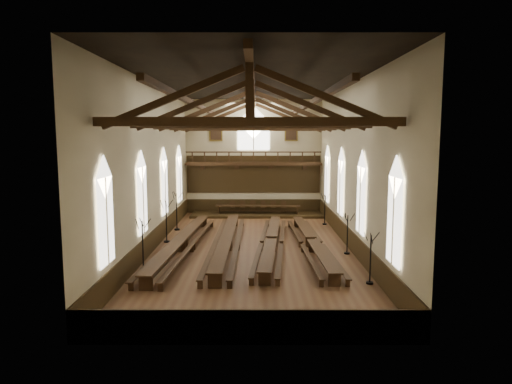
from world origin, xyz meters
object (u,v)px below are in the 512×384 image
at_px(refectory_row_d, 312,241).
at_px(candelabrum_left_near, 143,255).
at_px(refectory_row_c, 272,241).
at_px(candelabrum_right_far, 325,215).
at_px(refectory_row_b, 227,240).
at_px(high_table, 258,207).
at_px(candelabrum_left_far, 177,218).
at_px(refectory_row_a, 182,241).
at_px(candelabrum_left_mid, 167,229).
at_px(candelabrum_right_near, 370,268).
at_px(candelabrum_right_mid, 347,242).
at_px(dais, 258,214).

height_order(refectory_row_d, candelabrum_left_near, candelabrum_left_near).
relative_size(refectory_row_c, candelabrum_right_far, 5.90).
xyz_separation_m(refectory_row_b, candelabrum_left_near, (-4.00, -4.30, 0.24)).
distance_m(refectory_row_c, high_table, 11.67).
height_order(refectory_row_d, high_table, high_table).
distance_m(candelabrum_left_near, candelabrum_left_far, 9.95).
height_order(refectory_row_a, high_table, high_table).
bearing_deg(refectory_row_d, refectory_row_c, 176.66).
xyz_separation_m(refectory_row_a, refectory_row_c, (5.41, 0.40, -0.05)).
xyz_separation_m(refectory_row_b, candelabrum_left_far, (-4.00, 5.65, 0.28)).
bearing_deg(high_table, refectory_row_c, -86.03).
relative_size(refectory_row_b, candelabrum_left_mid, 5.33).
xyz_separation_m(refectory_row_b, candelabrum_right_near, (7.10, -6.46, 0.16)).
bearing_deg(candelabrum_left_mid, candelabrum_right_mid, -14.65).
xyz_separation_m(high_table, candelabrum_left_near, (-5.93, -16.00, 0.05)).
xyz_separation_m(refectory_row_c, dais, (-0.81, 11.64, -0.44)).
xyz_separation_m(candelabrum_right_mid, candelabrum_right_far, (0.00, 8.81, 0.00)).
bearing_deg(candelabrum_right_far, refectory_row_b, -132.54).
distance_m(candelabrum_left_mid, candelabrum_right_mid, 11.47).
bearing_deg(refectory_row_a, dais, 69.10).
bearing_deg(dais, high_table, 91.79).
relative_size(refectory_row_b, dais, 1.31).
distance_m(refectory_row_b, candelabrum_left_far, 6.93).
xyz_separation_m(refectory_row_c, refectory_row_d, (2.41, -0.14, -0.00)).
height_order(refectory_row_c, candelabrum_left_mid, candelabrum_left_mid).
height_order(candelabrum_left_far, candelabrum_right_mid, candelabrum_left_far).
bearing_deg(refectory_row_b, candelabrum_left_near, -132.91).
height_order(candelabrum_left_mid, candelabrum_right_far, candelabrum_left_mid).
relative_size(refectory_row_c, candelabrum_right_mid, 5.91).
height_order(dais, candelabrum_left_far, candelabrum_left_far).
bearing_deg(candelabrum_left_near, refectory_row_d, 24.73).
distance_m(high_table, candelabrum_right_far, 6.51).
relative_size(refectory_row_a, refectory_row_d, 1.05).
relative_size(refectory_row_a, candelabrum_right_near, 6.10).
distance_m(refectory_row_a, high_table, 12.89).
xyz_separation_m(refectory_row_a, candelabrum_left_mid, (-1.34, 2.18, 0.27)).
relative_size(high_table, candelabrum_right_mid, 3.03).
bearing_deg(refectory_row_d, candelabrum_left_mid, 168.17).
relative_size(refectory_row_b, refectory_row_d, 1.05).
xyz_separation_m(candelabrum_right_near, candelabrum_right_mid, (-0.00, 5.39, -0.01)).
xyz_separation_m(refectory_row_d, candelabrum_left_far, (-9.15, 5.74, 0.33)).
distance_m(refectory_row_c, candelabrum_left_mid, 6.98).
height_order(refectory_row_d, candelabrum_left_far, candelabrum_left_far).
bearing_deg(candelabrum_left_near, candelabrum_right_near, -11.03).
distance_m(refectory_row_b, refectory_row_c, 2.75).
bearing_deg(candelabrum_left_far, refectory_row_a, -77.46).
bearing_deg(candelabrum_left_far, refectory_row_b, -54.74).
bearing_deg(refectory_row_a, refectory_row_d, 1.91).
bearing_deg(refectory_row_c, refectory_row_a, -175.76).
relative_size(refectory_row_a, candelabrum_left_mid, 5.35).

